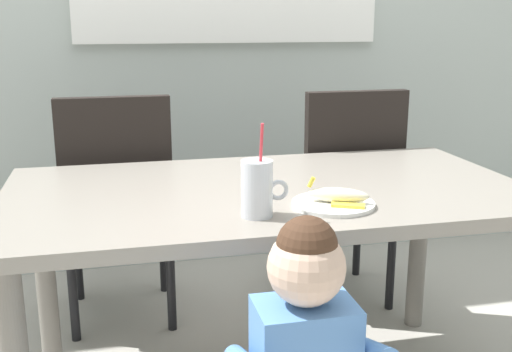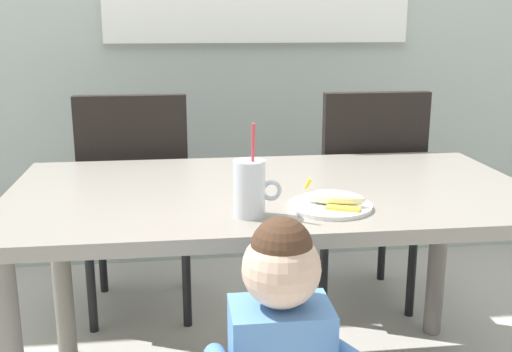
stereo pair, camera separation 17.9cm
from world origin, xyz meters
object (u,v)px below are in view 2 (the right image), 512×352
object	(u,v)px
dining_table	(271,216)
dining_chair_right	(364,189)
peeled_banana	(336,198)
milk_cup	(250,192)
dining_chair_left	(137,195)
snack_plate	(330,206)

from	to	relation	value
dining_table	dining_chair_right	bearing A→B (deg)	51.26
dining_chair_right	peeled_banana	xyz separation A→B (m)	(-0.35, -0.85, 0.22)
dining_table	milk_cup	bearing A→B (deg)	-109.75
peeled_banana	dining_table	bearing A→B (deg)	119.99
dining_table	milk_cup	distance (m)	0.33
dining_table	milk_cup	size ratio (longest dim) A/B	6.35
peeled_banana	milk_cup	bearing A→B (deg)	-172.88
dining_chair_left	dining_chair_right	size ratio (longest dim) A/B	1.00
snack_plate	peeled_banana	size ratio (longest dim) A/B	1.33
dining_chair_left	milk_cup	bearing A→B (deg)	111.41
dining_chair_right	snack_plate	size ratio (longest dim) A/B	4.17
dining_chair_left	snack_plate	distance (m)	1.07
dining_chair_left	peeled_banana	world-z (taller)	dining_chair_left
milk_cup	snack_plate	world-z (taller)	milk_cup
dining_chair_right	peeled_banana	distance (m)	0.95
dining_chair_left	snack_plate	size ratio (longest dim) A/B	4.17
dining_table	milk_cup	xyz separation A→B (m)	(-0.10, -0.27, 0.16)
dining_table	dining_chair_right	size ratio (longest dim) A/B	1.66
dining_table	dining_chair_left	world-z (taller)	dining_chair_left
snack_plate	dining_table	bearing A→B (deg)	118.71
peeled_banana	snack_plate	bearing A→B (deg)	142.17
dining_table	snack_plate	world-z (taller)	snack_plate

